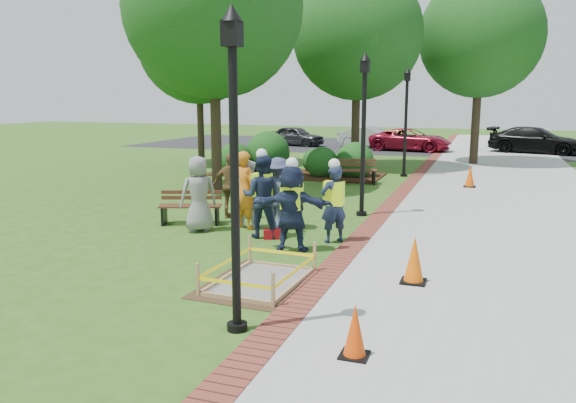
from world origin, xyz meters
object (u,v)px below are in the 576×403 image
(wet_concrete_pad, at_px, (260,270))
(bench_near, at_px, (191,214))
(hivis_worker_a, at_px, (292,205))
(hivis_worker_c, at_px, (262,194))
(hivis_worker_b, at_px, (334,201))
(lamp_near, at_px, (234,148))
(cone_front, at_px, (355,332))

(wet_concrete_pad, xyz_separation_m, bench_near, (-3.36, 3.63, 0.03))
(hivis_worker_a, relative_size, hivis_worker_c, 0.97)
(hivis_worker_c, bearing_deg, hivis_worker_b, 3.32)
(hivis_worker_b, relative_size, hivis_worker_c, 0.91)
(bench_near, bearing_deg, wet_concrete_pad, -47.20)
(bench_near, xyz_separation_m, hivis_worker_c, (2.18, -0.62, 0.73))
(bench_near, bearing_deg, lamp_near, -55.53)
(hivis_worker_a, bearing_deg, bench_near, 154.52)
(wet_concrete_pad, bearing_deg, hivis_worker_c, 111.43)
(cone_front, bearing_deg, hivis_worker_b, 107.63)
(bench_near, bearing_deg, hivis_worker_a, -25.48)
(lamp_near, bearing_deg, wet_concrete_pad, 103.10)
(wet_concrete_pad, bearing_deg, hivis_worker_a, 94.24)
(hivis_worker_a, xyz_separation_m, hivis_worker_c, (-1.02, 0.90, 0.03))
(hivis_worker_c, bearing_deg, wet_concrete_pad, -68.57)
(lamp_near, height_order, hivis_worker_b, lamp_near)
(hivis_worker_b, height_order, hivis_worker_c, hivis_worker_c)
(bench_near, xyz_separation_m, cone_front, (5.50, -5.82, 0.07))
(cone_front, height_order, hivis_worker_a, hivis_worker_a)
(bench_near, relative_size, hivis_worker_b, 0.87)
(bench_near, xyz_separation_m, hivis_worker_a, (3.20, -1.53, 0.70))
(lamp_near, bearing_deg, bench_near, 124.47)
(hivis_worker_b, bearing_deg, hivis_worker_a, -121.52)
(lamp_near, bearing_deg, cone_front, -9.36)
(lamp_near, distance_m, hivis_worker_b, 5.26)
(hivis_worker_c, bearing_deg, hivis_worker_a, -41.45)
(bench_near, relative_size, hivis_worker_c, 0.79)
(bench_near, bearing_deg, cone_front, -46.64)
(cone_front, height_order, hivis_worker_b, hivis_worker_b)
(wet_concrete_pad, height_order, bench_near, bench_near)
(wet_concrete_pad, distance_m, hivis_worker_a, 2.23)
(cone_front, distance_m, hivis_worker_c, 6.20)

